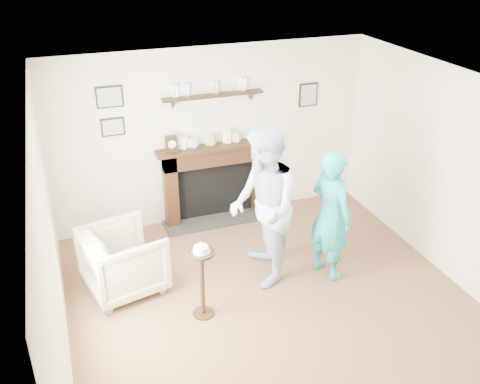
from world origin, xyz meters
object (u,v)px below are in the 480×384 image
Objects in this scene: man at (262,276)px; woman at (326,272)px; pedestal_table at (202,271)px; armchair at (127,287)px.

woman is at bearing 86.55° from man.
man reaches higher than woman.
woman is 1.78m from pedestal_table.
man reaches higher than pedestal_table.
woman is (0.79, -0.19, 0.00)m from man.
man is 1.14m from pedestal_table.
man is at bearing 26.42° from pedestal_table.
woman is 1.73× the size of pedestal_table.
woman reaches higher than armchair.
man is (1.61, -0.34, 0.00)m from armchair.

